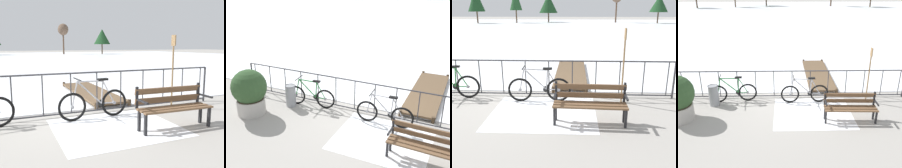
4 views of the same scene
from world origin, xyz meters
TOP-DOWN VIEW (x-y plane):
  - ground_plane at (0.00, 0.00)m, footprint 160.00×160.00m
  - frozen_pond at (0.00, 28.40)m, footprint 80.00×56.00m
  - snow_patch at (0.98, -1.20)m, footprint 2.54×2.17m
  - railing_fence at (0.00, 0.00)m, footprint 9.06×0.06m
  - bicycle_near_railing at (0.78, -0.41)m, footprint 1.71×0.52m
  - park_bench at (2.07, -1.66)m, footprint 1.62×0.54m
  - oar_upright at (3.00, -0.40)m, footprint 0.04×0.16m
  - wooden_dock at (1.58, 2.31)m, footprint 1.10×4.12m
  - tree_west_mid at (16.43, 39.94)m, footprint 3.22×3.22m
  - tree_east_mid at (-15.80, 38.57)m, footprint 2.92×2.92m
  - tree_far_east at (-3.48, 43.00)m, footprint 3.54×3.54m

SIDE VIEW (x-z plane):
  - ground_plane at x=0.00m, z-range 0.00..0.00m
  - snow_patch at x=0.98m, z-range 0.00..0.01m
  - frozen_pond at x=0.00m, z-range 0.00..0.03m
  - wooden_dock at x=1.58m, z-range 0.02..0.22m
  - bicycle_near_railing at x=0.78m, z-range -0.12..0.86m
  - park_bench at x=2.07m, z-range 0.07..0.96m
  - railing_fence at x=0.00m, z-range 0.02..1.09m
  - oar_upright at x=3.00m, z-range 0.15..2.13m
  - tree_west_mid at x=16.43m, z-range 0.97..5.82m
  - tree_far_east at x=-3.48m, z-range 0.87..6.14m
  - tree_east_mid at x=-15.80m, z-range 1.01..7.08m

